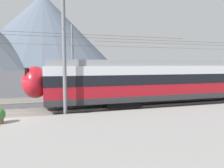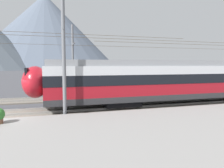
% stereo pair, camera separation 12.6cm
% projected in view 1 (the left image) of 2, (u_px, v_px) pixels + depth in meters
% --- Properties ---
extents(ground_plane, '(400.00, 400.00, 0.00)m').
position_uv_depth(ground_plane, '(7.00, 120.00, 12.85)').
color(ground_plane, '#424247').
extents(track_near, '(120.00, 3.00, 0.28)m').
position_uv_depth(track_near, '(11.00, 114.00, 14.06)').
color(track_near, '#6B6359').
rests_on(track_near, ground).
extents(track_far, '(120.00, 3.00, 0.28)m').
position_uv_depth(track_far, '(22.00, 101.00, 19.34)').
color(track_far, '#6B6359').
rests_on(track_far, ground).
extents(train_near_platform, '(31.99, 2.88, 4.27)m').
position_uv_depth(train_near_platform, '(212.00, 79.00, 18.63)').
color(train_near_platform, '#2D2D30').
rests_on(train_near_platform, track_near).
extents(catenary_mast_mid, '(42.81, 2.24, 8.12)m').
position_uv_depth(catenary_mast_mid, '(64.00, 54.00, 12.96)').
color(catenary_mast_mid, slate).
rests_on(catenary_mast_mid, ground).
extents(catenary_mast_far_side, '(42.81, 2.38, 7.87)m').
position_uv_depth(catenary_mast_far_side, '(73.00, 59.00, 22.23)').
color(catenary_mast_far_side, slate).
rests_on(catenary_mast_far_side, ground).
extents(mountain_central_peak, '(148.23, 148.23, 74.93)m').
position_uv_depth(mountain_central_peak, '(44.00, 32.00, 207.31)').
color(mountain_central_peak, '#515B6B').
rests_on(mountain_central_peak, ground).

